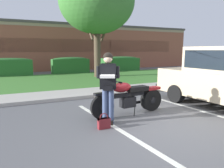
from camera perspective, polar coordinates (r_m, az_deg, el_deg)
ground_plane at (r=5.26m, az=12.10°, el=-10.53°), size 140.00×140.00×0.00m
curb_strip at (r=8.06m, az=-2.47°, el=-2.97°), size 60.00×0.20×0.12m
concrete_walk at (r=8.84m, az=-4.60°, el=-2.04°), size 60.00×1.50×0.08m
grass_lawn at (r=12.63m, az=-11.04°, el=1.15°), size 60.00×6.53×0.06m
stall_stripe_0 at (r=4.91m, az=1.06°, el=-11.70°), size 0.49×4.39×0.01m
stall_stripe_1 at (r=6.63m, az=24.01°, el=-6.95°), size 0.49×4.39×0.01m
motorcycle at (r=5.80m, az=5.10°, el=-3.47°), size 2.24×0.82×1.26m
rider_person at (r=4.90m, az=-1.09°, el=0.39°), size 0.58×0.67×1.70m
handbag at (r=4.82m, az=-2.19°, el=-10.33°), size 0.28×0.13×0.36m
shade_tree at (r=13.93m, az=-4.15°, el=21.38°), size 4.67×4.67×6.71m
hedge_left at (r=15.68m, az=-26.46°, el=4.18°), size 3.12×0.90×1.24m
hedge_center_left at (r=16.16m, az=-11.20°, el=5.08°), size 2.72×0.90×1.24m
hedge_center_right at (r=17.67m, az=2.34°, el=5.59°), size 3.21×0.90×1.24m
brick_building at (r=22.47m, az=-15.86°, el=9.56°), size 27.24×8.30×4.07m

